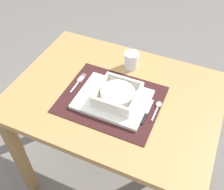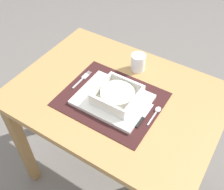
% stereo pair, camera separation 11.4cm
% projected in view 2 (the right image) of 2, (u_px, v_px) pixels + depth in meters
% --- Properties ---
extents(ground_plane, '(6.00, 6.00, 0.00)m').
position_uv_depth(ground_plane, '(115.00, 172.00, 1.70)').
color(ground_plane, slate).
extents(dining_table, '(0.91, 0.67, 0.71)m').
position_uv_depth(dining_table, '(116.00, 110.00, 1.26)').
color(dining_table, '#B2844C').
rests_on(dining_table, ground).
extents(placemat, '(0.42, 0.34, 0.00)m').
position_uv_depth(placemat, '(112.00, 100.00, 1.16)').
color(placemat, '#381919').
rests_on(placemat, dining_table).
extents(serving_plate, '(0.30, 0.23, 0.02)m').
position_uv_depth(serving_plate, '(113.00, 99.00, 1.14)').
color(serving_plate, white).
rests_on(serving_plate, placemat).
extents(porridge_bowl, '(0.17, 0.17, 0.05)m').
position_uv_depth(porridge_bowl, '(117.00, 95.00, 1.12)').
color(porridge_bowl, white).
rests_on(porridge_bowl, serving_plate).
extents(fork, '(0.02, 0.13, 0.00)m').
position_uv_depth(fork, '(83.00, 78.00, 1.24)').
color(fork, silver).
rests_on(fork, placemat).
extents(spoon, '(0.02, 0.11, 0.01)m').
position_uv_depth(spoon, '(157.00, 111.00, 1.10)').
color(spoon, silver).
rests_on(spoon, placemat).
extents(butter_knife, '(0.01, 0.14, 0.01)m').
position_uv_depth(butter_knife, '(143.00, 117.00, 1.09)').
color(butter_knife, black).
rests_on(butter_knife, placemat).
extents(bread_knife, '(0.01, 0.15, 0.01)m').
position_uv_depth(bread_knife, '(140.00, 111.00, 1.10)').
color(bread_knife, '#59331E').
rests_on(bread_knife, placemat).
extents(drinking_glass, '(0.07, 0.07, 0.08)m').
position_uv_depth(drinking_glass, '(137.00, 63.00, 1.27)').
color(drinking_glass, white).
rests_on(drinking_glass, dining_table).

